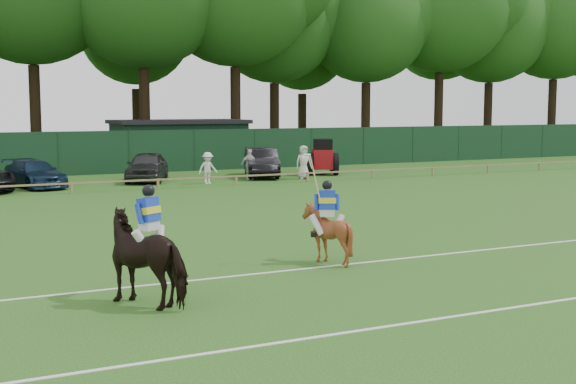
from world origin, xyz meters
TOP-DOWN VIEW (x-y plane):
  - ground at (0.00, 0.00)m, footprint 160.00×160.00m
  - horse_dark at (-5.27, -2.47)m, footprint 2.06×2.39m
  - horse_chestnut at (-0.16, -0.55)m, footprint 1.66×1.73m
  - sedan_navy at (-4.13, 21.33)m, footprint 2.88×4.87m
  - hatch_grey at (1.58, 21.87)m, footprint 3.55×4.93m
  - estate_black at (7.98, 21.55)m, footprint 3.25×5.16m
  - spectator_left at (4.00, 19.32)m, footprint 1.10×0.71m
  - spectator_mid at (6.77, 20.46)m, footprint 0.96×0.42m
  - spectator_right at (9.54, 19.47)m, footprint 0.93×0.66m
  - rider_dark at (-5.26, -2.48)m, footprint 0.85×0.65m
  - rider_chestnut at (-0.16, -0.56)m, footprint 0.90×0.78m
  - pitch_lines at (0.00, -3.50)m, footprint 60.00×5.10m
  - pitch_rail at (0.00, 18.00)m, footprint 62.10×0.10m
  - perimeter_fence at (0.00, 27.00)m, footprint 92.08×0.08m
  - utility_shed at (6.00, 30.00)m, footprint 8.40×4.40m
  - tree_row at (2.00, 35.00)m, footprint 96.00×12.00m
  - tractor at (11.74, 21.38)m, footprint 2.49×2.89m

SIDE VIEW (x-z plane):
  - ground at x=0.00m, z-range 0.00..0.00m
  - tree_row at x=2.00m, z-range -10.50..10.50m
  - pitch_lines at x=0.00m, z-range 0.00..0.01m
  - pitch_rail at x=0.00m, z-range 0.20..0.70m
  - sedan_navy at x=-4.13m, z-range 0.00..1.32m
  - horse_chestnut at x=-0.16m, z-range 0.00..1.49m
  - hatch_grey at x=1.58m, z-range 0.00..1.56m
  - spectator_left at x=4.00m, z-range 0.00..1.60m
  - estate_black at x=7.98m, z-range 0.00..1.61m
  - spectator_mid at x=6.77m, z-range 0.00..1.62m
  - spectator_right at x=9.54m, z-range 0.00..1.81m
  - horse_dark at x=-5.27m, z-range 0.00..1.86m
  - tractor at x=11.74m, z-range -0.06..2.00m
  - perimeter_fence at x=0.00m, z-range 0.00..2.50m
  - rider_chestnut at x=-0.16m, z-range 0.42..2.47m
  - utility_shed at x=6.00m, z-range 0.02..3.06m
  - rider_dark at x=-5.26m, z-range 1.03..2.44m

